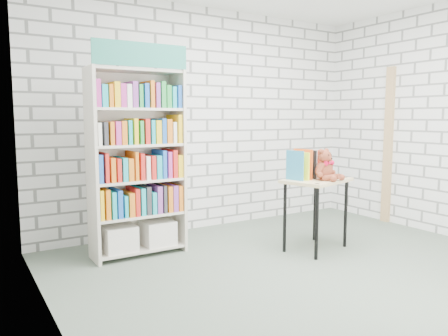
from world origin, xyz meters
TOP-DOWN VIEW (x-y plane):
  - ground at (0.00, 0.00)m, footprint 4.50×4.50m
  - room_shell at (0.00, 0.00)m, footprint 4.52×4.02m
  - bookshelf at (-1.19, 1.36)m, footprint 0.96×0.37m
  - display_table at (0.50, 0.51)m, footprint 0.83×0.67m
  - table_books at (0.47, 0.62)m, footprint 0.54×0.35m
  - teddy_bear at (0.53, 0.40)m, footprint 0.30×0.29m
  - door_trim at (2.23, 0.95)m, footprint 0.05×0.12m

SIDE VIEW (x-z plane):
  - ground at x=0.00m, z-range 0.00..0.00m
  - display_table at x=0.50m, z-range 0.28..1.05m
  - teddy_bear at x=0.53m, z-range 0.74..1.07m
  - table_books at x=0.47m, z-range 0.77..1.07m
  - bookshelf at x=-1.19m, z-range -0.10..2.06m
  - door_trim at x=2.23m, z-range 0.00..2.10m
  - room_shell at x=0.00m, z-range 0.38..3.19m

